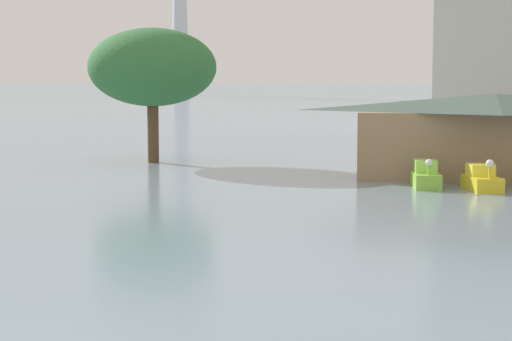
{
  "coord_description": "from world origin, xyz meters",
  "views": [
    {
      "loc": [
        7.9,
        -13.99,
        5.63
      ],
      "look_at": [
        1.76,
        15.77,
        2.41
      ],
      "focal_mm": 61.44,
      "sensor_mm": 36.0,
      "label": 1
    }
  ],
  "objects_px": {
    "pedal_boat_lime": "(426,177)",
    "shoreline_tree_tall_left": "(152,67)",
    "boathouse": "(495,134)",
    "pedal_boat_yellow": "(482,180)"
  },
  "relations": [
    {
      "from": "boathouse",
      "to": "pedal_boat_yellow",
      "type": "bearing_deg",
      "value": -98.85
    },
    {
      "from": "pedal_boat_lime",
      "to": "pedal_boat_yellow",
      "type": "xyz_separation_m",
      "value": [
        2.77,
        -0.59,
        -0.03
      ]
    },
    {
      "from": "pedal_boat_yellow",
      "to": "shoreline_tree_tall_left",
      "type": "xyz_separation_m",
      "value": [
        -20.79,
        10.63,
        5.77
      ]
    },
    {
      "from": "pedal_boat_lime",
      "to": "boathouse",
      "type": "distance_m",
      "value": 7.02
    },
    {
      "from": "pedal_boat_lime",
      "to": "shoreline_tree_tall_left",
      "type": "relative_size",
      "value": 0.3
    },
    {
      "from": "shoreline_tree_tall_left",
      "to": "pedal_boat_lime",
      "type": "bearing_deg",
      "value": -29.14
    },
    {
      "from": "pedal_boat_lime",
      "to": "boathouse",
      "type": "xyz_separation_m",
      "value": [
        3.73,
        5.64,
        1.9
      ]
    },
    {
      "from": "pedal_boat_yellow",
      "to": "shoreline_tree_tall_left",
      "type": "relative_size",
      "value": 0.32
    },
    {
      "from": "shoreline_tree_tall_left",
      "to": "boathouse",
      "type": "bearing_deg",
      "value": -11.46
    },
    {
      "from": "pedal_boat_lime",
      "to": "shoreline_tree_tall_left",
      "type": "height_order",
      "value": "shoreline_tree_tall_left"
    }
  ]
}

